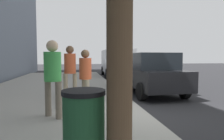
{
  "coord_description": "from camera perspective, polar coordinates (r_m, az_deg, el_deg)",
  "views": [
    {
      "loc": [
        -5.11,
        1.8,
        1.6
      ],
      "look_at": [
        0.97,
        0.73,
        1.19
      ],
      "focal_mm": 31.61,
      "sensor_mm": 36.0,
      "label": 1
    }
  ],
  "objects": [
    {
      "name": "ground_plane",
      "position": [
        5.65,
        9.24,
        -12.72
      ],
      "size": [
        80.0,
        80.0,
        0.0
      ],
      "primitive_type": "plane",
      "color": "#232326",
      "rests_on": "ground"
    },
    {
      "name": "sidewalk_slab",
      "position": [
        5.47,
        -22.83,
        -12.71
      ],
      "size": [
        28.0,
        6.0,
        0.15
      ],
      "primitive_type": "cube",
      "color": "gray",
      "rests_on": "ground_plane"
    },
    {
      "name": "parking_meter",
      "position": [
        6.2,
        0.84,
        -0.23
      ],
      "size": [
        0.36,
        0.12,
        1.41
      ],
      "color": "gray",
      "rests_on": "sidewalk_slab"
    },
    {
      "name": "pedestrian_at_meter",
      "position": [
        5.93,
        -7.7,
        -0.93
      ],
      "size": [
        0.51,
        0.36,
        1.67
      ],
      "rotation": [
        0.0,
        0.0,
        -1.4
      ],
      "color": "tan",
      "rests_on": "sidewalk_slab"
    },
    {
      "name": "pedestrian_bystander",
      "position": [
        4.89,
        -16.78,
        -0.47
      ],
      "size": [
        0.44,
        0.43,
        1.84
      ],
      "rotation": [
        0.0,
        0.0,
        -0.81
      ],
      "color": "#726656",
      "rests_on": "sidewalk_slab"
    },
    {
      "name": "parking_officer",
      "position": [
        7.08,
        -12.04,
        0.87
      ],
      "size": [
        0.4,
        0.46,
        1.84
      ],
      "rotation": [
        0.0,
        0.0,
        -2.47
      ],
      "color": "tan",
      "rests_on": "sidewalk_slab"
    },
    {
      "name": "parked_sedan_near",
      "position": [
        8.88,
        10.83,
        -0.84
      ],
      "size": [
        4.44,
        2.05,
        1.77
      ],
      "color": "black",
      "rests_on": "ground_plane"
    },
    {
      "name": "parked_van_far",
      "position": [
        16.12,
        1.28,
        2.55
      ],
      "size": [
        5.26,
        2.25,
        2.18
      ],
      "color": "silver",
      "rests_on": "ground_plane"
    },
    {
      "name": "trash_bin",
      "position": [
        2.79,
        -8.13,
        -15.98
      ],
      "size": [
        0.59,
        0.59,
        1.01
      ],
      "color": "#1E4C2D",
      "rests_on": "sidewalk_slab"
    }
  ]
}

